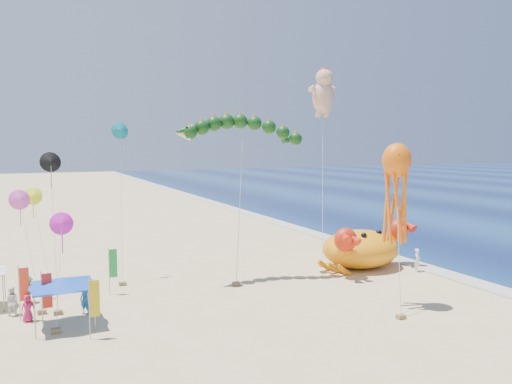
# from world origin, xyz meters

# --- Properties ---
(ground) EXTENTS (320.00, 320.00, 0.00)m
(ground) POSITION_xyz_m (0.00, 0.00, 0.00)
(ground) COLOR #D1B784
(ground) RESTS_ON ground
(foam_strip) EXTENTS (320.00, 320.00, 0.00)m
(foam_strip) POSITION_xyz_m (12.00, 0.00, 0.01)
(foam_strip) COLOR silver
(foam_strip) RESTS_ON ground
(crab_inflatable) EXTENTS (8.64, 6.77, 3.79)m
(crab_inflatable) POSITION_xyz_m (7.22, 1.66, 1.67)
(crab_inflatable) COLOR orange
(crab_inflatable) RESTS_ON ground
(dragon_kite) EXTENTS (9.65, 2.83, 11.84)m
(dragon_kite) POSITION_xyz_m (-2.86, 2.78, 10.78)
(dragon_kite) COLOR #0E350F
(dragon_kite) RESTS_ON ground
(cherub_kite) EXTENTS (3.08, 4.14, 16.52)m
(cherub_kite) POSITION_xyz_m (6.49, 6.45, 14.48)
(cherub_kite) COLOR #E5AD8C
(cherub_kite) RESTS_ON ground
(octopus_kite) EXTENTS (2.36, 3.11, 10.03)m
(octopus_kite) POSITION_xyz_m (3.20, -6.96, 7.46)
(octopus_kite) COLOR orange
(octopus_kite) RESTS_ON ground
(canopy_blue) EXTENTS (3.48, 3.48, 2.71)m
(canopy_blue) POSITION_xyz_m (-15.54, -2.04, 2.44)
(canopy_blue) COLOR gray
(canopy_blue) RESTS_ON ground
(feather_flags) EXTENTS (5.90, 7.45, 3.20)m
(feather_flags) POSITION_xyz_m (-15.08, -1.13, 2.01)
(feather_flags) COLOR gray
(feather_flags) RESTS_ON ground
(beachgoers) EXTENTS (29.51, 5.29, 1.82)m
(beachgoers) POSITION_xyz_m (-13.20, 0.88, 0.86)
(beachgoers) COLOR #287A2B
(beachgoers) RESTS_ON ground
(small_kites) EXTENTS (8.29, 12.87, 11.65)m
(small_kites) POSITION_xyz_m (-15.14, 4.29, 6.82)
(small_kites) COLOR #E319C3
(small_kites) RESTS_ON ground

